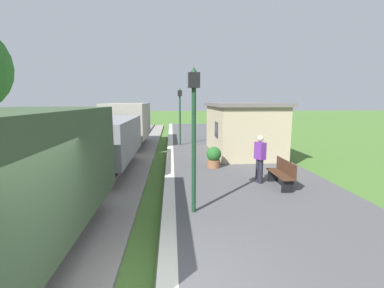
{
  "coord_description": "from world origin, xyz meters",
  "views": [
    {
      "loc": [
        0.5,
        -3.5,
        3.14
      ],
      "look_at": [
        1.4,
        8.06,
        1.23
      ],
      "focal_mm": 24.61,
      "sensor_mm": 36.0,
      "label": 1
    }
  ],
  "objects_px": {
    "person_waiting": "(260,157)",
    "lamp_post_near": "(194,115)",
    "bench_near_hut": "(282,173)",
    "bench_down_platform": "(221,133)",
    "freight_train": "(103,137)",
    "potted_planter": "(214,157)",
    "lamp_post_far": "(180,106)",
    "station_hut": "(242,128)"
  },
  "relations": [
    {
      "from": "person_waiting",
      "to": "potted_planter",
      "type": "xyz_separation_m",
      "value": [
        -1.26,
        2.29,
        -0.46
      ]
    },
    {
      "from": "bench_down_platform",
      "to": "freight_train",
      "type": "bearing_deg",
      "value": -129.13
    },
    {
      "from": "bench_down_platform",
      "to": "person_waiting",
      "type": "height_order",
      "value": "person_waiting"
    },
    {
      "from": "potted_planter",
      "to": "bench_near_hut",
      "type": "bearing_deg",
      "value": -55.75
    },
    {
      "from": "bench_near_hut",
      "to": "lamp_post_near",
      "type": "xyz_separation_m",
      "value": [
        -3.16,
        -1.82,
        2.08
      ]
    },
    {
      "from": "bench_near_hut",
      "to": "lamp_post_far",
      "type": "bearing_deg",
      "value": 109.45
    },
    {
      "from": "station_hut",
      "to": "bench_down_platform",
      "type": "height_order",
      "value": "station_hut"
    },
    {
      "from": "bench_near_hut",
      "to": "potted_planter",
      "type": "distance_m",
      "value": 3.36
    },
    {
      "from": "bench_near_hut",
      "to": "freight_train",
      "type": "bearing_deg",
      "value": 155.72
    },
    {
      "from": "bench_near_hut",
      "to": "bench_down_platform",
      "type": "distance_m",
      "value": 11.11
    },
    {
      "from": "station_hut",
      "to": "lamp_post_far",
      "type": "relative_size",
      "value": 1.57
    },
    {
      "from": "bench_near_hut",
      "to": "lamp_post_far",
      "type": "relative_size",
      "value": 0.41
    },
    {
      "from": "bench_near_hut",
      "to": "person_waiting",
      "type": "height_order",
      "value": "person_waiting"
    },
    {
      "from": "bench_down_platform",
      "to": "potted_planter",
      "type": "height_order",
      "value": "potted_planter"
    },
    {
      "from": "station_hut",
      "to": "potted_planter",
      "type": "relative_size",
      "value": 6.33
    },
    {
      "from": "lamp_post_near",
      "to": "freight_train",
      "type": "bearing_deg",
      "value": 125.73
    },
    {
      "from": "person_waiting",
      "to": "bench_near_hut",
      "type": "bearing_deg",
      "value": 120.65
    },
    {
      "from": "potted_planter",
      "to": "lamp_post_near",
      "type": "distance_m",
      "value": 5.2
    },
    {
      "from": "station_hut",
      "to": "bench_near_hut",
      "type": "height_order",
      "value": "station_hut"
    },
    {
      "from": "bench_down_platform",
      "to": "lamp_post_near",
      "type": "height_order",
      "value": "lamp_post_near"
    },
    {
      "from": "station_hut",
      "to": "bench_near_hut",
      "type": "distance_m",
      "value": 6.1
    },
    {
      "from": "person_waiting",
      "to": "lamp_post_near",
      "type": "distance_m",
      "value": 3.79
    },
    {
      "from": "station_hut",
      "to": "person_waiting",
      "type": "xyz_separation_m",
      "value": [
        -0.81,
        -5.54,
        -0.47
      ]
    },
    {
      "from": "person_waiting",
      "to": "potted_planter",
      "type": "distance_m",
      "value": 2.65
    },
    {
      "from": "freight_train",
      "to": "lamp_post_far",
      "type": "xyz_separation_m",
      "value": [
        3.45,
        5.97,
        1.2
      ]
    },
    {
      "from": "freight_train",
      "to": "lamp_post_near",
      "type": "distance_m",
      "value": 6.04
    },
    {
      "from": "potted_planter",
      "to": "freight_train",
      "type": "bearing_deg",
      "value": 177.5
    },
    {
      "from": "bench_near_hut",
      "to": "bench_down_platform",
      "type": "xyz_separation_m",
      "value": [
        0.0,
        11.11,
        0.0
      ]
    },
    {
      "from": "potted_planter",
      "to": "lamp_post_near",
      "type": "xyz_separation_m",
      "value": [
        -1.27,
        -4.59,
        2.08
      ]
    },
    {
      "from": "freight_train",
      "to": "lamp_post_far",
      "type": "height_order",
      "value": "lamp_post_far"
    },
    {
      "from": "station_hut",
      "to": "lamp_post_near",
      "type": "distance_m",
      "value": 8.61
    },
    {
      "from": "bench_down_platform",
      "to": "lamp_post_far",
      "type": "relative_size",
      "value": 0.41
    },
    {
      "from": "bench_near_hut",
      "to": "lamp_post_far",
      "type": "distance_m",
      "value": 9.72
    },
    {
      "from": "station_hut",
      "to": "lamp_post_near",
      "type": "xyz_separation_m",
      "value": [
        -3.35,
        -7.85,
        1.15
      ]
    },
    {
      "from": "freight_train",
      "to": "bench_near_hut",
      "type": "xyz_separation_m",
      "value": [
        6.62,
        -2.98,
        -0.88
      ]
    },
    {
      "from": "person_waiting",
      "to": "potted_planter",
      "type": "bearing_deg",
      "value": -82.61
    },
    {
      "from": "freight_train",
      "to": "person_waiting",
      "type": "xyz_separation_m",
      "value": [
        5.98,
        -2.49,
        -0.41
      ]
    },
    {
      "from": "potted_planter",
      "to": "lamp_post_far",
      "type": "distance_m",
      "value": 6.64
    },
    {
      "from": "freight_train",
      "to": "bench_down_platform",
      "type": "height_order",
      "value": "freight_train"
    },
    {
      "from": "bench_down_platform",
      "to": "lamp_post_near",
      "type": "bearing_deg",
      "value": -103.74
    },
    {
      "from": "bench_down_platform",
      "to": "potted_planter",
      "type": "xyz_separation_m",
      "value": [
        -1.89,
        -8.34,
        0.0
      ]
    },
    {
      "from": "lamp_post_near",
      "to": "lamp_post_far",
      "type": "distance_m",
      "value": 10.77
    }
  ]
}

